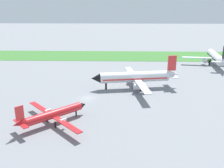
% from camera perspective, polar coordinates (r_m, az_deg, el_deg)
% --- Properties ---
extents(ground_plane, '(600.00, 600.00, 0.00)m').
position_cam_1_polar(ground_plane, '(79.89, -5.57, -3.20)').
color(ground_plane, gray).
extents(grass_taxiway_strip, '(360.00, 28.00, 0.08)m').
position_cam_1_polar(grass_taxiway_strip, '(143.90, -2.31, 6.42)').
color(grass_taxiway_strip, '#3D7533').
rests_on(grass_taxiway_strip, ground_plane).
extents(airplane_parked_jet_far, '(31.24, 30.73, 11.05)m').
position_cam_1_polar(airplane_parked_jet_far, '(130.50, 22.44, 5.65)').
color(airplane_parked_jet_far, white).
rests_on(airplane_parked_jet_far, ground_plane).
extents(airplane_midfield_jet, '(31.35, 31.82, 11.29)m').
position_cam_1_polar(airplane_midfield_jet, '(87.92, 5.49, 1.58)').
color(airplane_midfield_jet, white).
rests_on(airplane_midfield_jet, ground_plane).
extents(airplane_foreground_turboprop, '(17.10, 17.90, 6.98)m').
position_cam_1_polar(airplane_foreground_turboprop, '(63.97, -13.24, -6.68)').
color(airplane_foreground_turboprop, red).
rests_on(airplane_foreground_turboprop, ground_plane).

